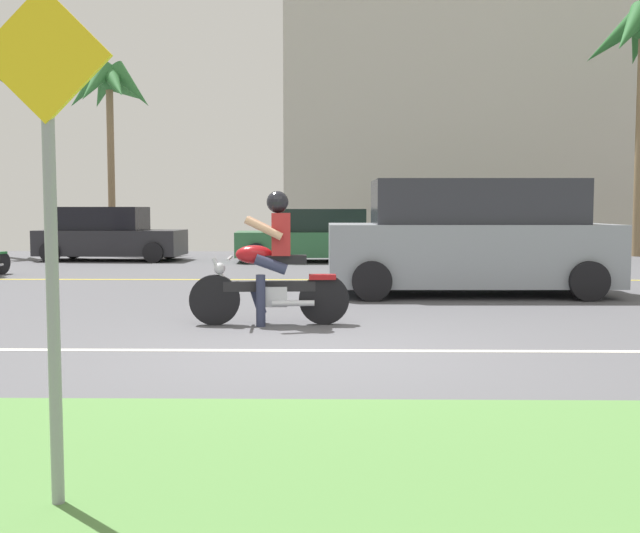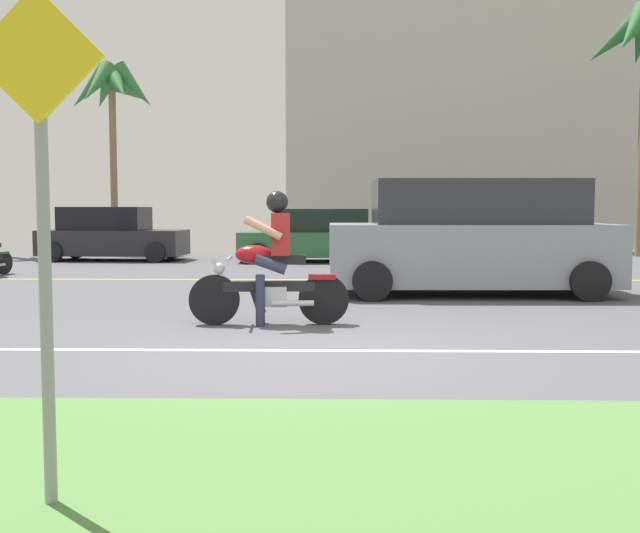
{
  "view_description": "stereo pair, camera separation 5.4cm",
  "coord_description": "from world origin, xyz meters",
  "px_view_note": "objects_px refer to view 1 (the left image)",
  "views": [
    {
      "loc": [
        0.17,
        -7.66,
        1.47
      ],
      "look_at": [
        0.01,
        2.8,
        0.66
      ],
      "focal_mm": 42.19,
      "sensor_mm": 36.0,
      "label": 1
    },
    {
      "loc": [
        0.23,
        -7.66,
        1.47
      ],
      "look_at": [
        0.01,
        2.8,
        0.66
      ],
      "focal_mm": 42.19,
      "sensor_mm": 36.0,
      "label": 2
    }
  ],
  "objects_px": {
    "parked_car_2": "(522,234)",
    "motorcyclist": "(271,269)",
    "parked_car_1": "(314,237)",
    "suv_nearby": "(471,239)",
    "palm_tree_0": "(110,93)",
    "street_sign": "(49,199)",
    "parked_car_0": "(109,235)"
  },
  "relations": [
    {
      "from": "palm_tree_0",
      "to": "parked_car_0",
      "type": "bearing_deg",
      "value": -75.59
    },
    {
      "from": "suv_nearby",
      "to": "parked_car_0",
      "type": "relative_size",
      "value": 1.22
    },
    {
      "from": "motorcyclist",
      "to": "suv_nearby",
      "type": "distance_m",
      "value": 4.68
    },
    {
      "from": "parked_car_1",
      "to": "palm_tree_0",
      "type": "distance_m",
      "value": 8.57
    },
    {
      "from": "parked_car_1",
      "to": "parked_car_2",
      "type": "height_order",
      "value": "parked_car_2"
    },
    {
      "from": "motorcyclist",
      "to": "parked_car_0",
      "type": "height_order",
      "value": "motorcyclist"
    },
    {
      "from": "parked_car_2",
      "to": "motorcyclist",
      "type": "bearing_deg",
      "value": -117.36
    },
    {
      "from": "suv_nearby",
      "to": "street_sign",
      "type": "distance_m",
      "value": 10.11
    },
    {
      "from": "suv_nearby",
      "to": "palm_tree_0",
      "type": "distance_m",
      "value": 15.22
    },
    {
      "from": "suv_nearby",
      "to": "street_sign",
      "type": "xyz_separation_m",
      "value": [
        -3.69,
        -9.39,
        0.56
      ]
    },
    {
      "from": "motorcyclist",
      "to": "suv_nearby",
      "type": "bearing_deg",
      "value": 47.59
    },
    {
      "from": "palm_tree_0",
      "to": "parked_car_1",
      "type": "bearing_deg",
      "value": -26.52
    },
    {
      "from": "parked_car_1",
      "to": "motorcyclist",
      "type": "bearing_deg",
      "value": -91.37
    },
    {
      "from": "parked_car_0",
      "to": "parked_car_1",
      "type": "height_order",
      "value": "parked_car_0"
    },
    {
      "from": "parked_car_0",
      "to": "parked_car_2",
      "type": "height_order",
      "value": "parked_car_2"
    },
    {
      "from": "motorcyclist",
      "to": "parked_car_1",
      "type": "bearing_deg",
      "value": 88.63
    },
    {
      "from": "parked_car_2",
      "to": "street_sign",
      "type": "distance_m",
      "value": 19.03
    },
    {
      "from": "parked_car_2",
      "to": "palm_tree_0",
      "type": "bearing_deg",
      "value": 167.4
    },
    {
      "from": "parked_car_1",
      "to": "parked_car_2",
      "type": "distance_m",
      "value": 5.89
    },
    {
      "from": "suv_nearby",
      "to": "parked_car_1",
      "type": "height_order",
      "value": "suv_nearby"
    },
    {
      "from": "street_sign",
      "to": "parked_car_2",
      "type": "bearing_deg",
      "value": 69.43
    },
    {
      "from": "motorcyclist",
      "to": "street_sign",
      "type": "xyz_separation_m",
      "value": [
        -0.54,
        -5.94,
        0.8
      ]
    },
    {
      "from": "parked_car_0",
      "to": "street_sign",
      "type": "distance_m",
      "value": 18.34
    },
    {
      "from": "parked_car_1",
      "to": "street_sign",
      "type": "xyz_separation_m",
      "value": [
        -0.81,
        -17.31,
        0.83
      ]
    },
    {
      "from": "parked_car_2",
      "to": "palm_tree_0",
      "type": "height_order",
      "value": "palm_tree_0"
    },
    {
      "from": "street_sign",
      "to": "parked_car_0",
      "type": "bearing_deg",
      "value": 105.8
    },
    {
      "from": "motorcyclist",
      "to": "street_sign",
      "type": "height_order",
      "value": "street_sign"
    },
    {
      "from": "motorcyclist",
      "to": "street_sign",
      "type": "distance_m",
      "value": 6.02
    },
    {
      "from": "suv_nearby",
      "to": "motorcyclist",
      "type": "bearing_deg",
      "value": -132.41
    },
    {
      "from": "parked_car_2",
      "to": "palm_tree_0",
      "type": "xyz_separation_m",
      "value": [
        -12.43,
        2.78,
        4.37
      ]
    },
    {
      "from": "parked_car_0",
      "to": "suv_nearby",
      "type": "bearing_deg",
      "value": -43.5
    },
    {
      "from": "suv_nearby",
      "to": "parked_car_2",
      "type": "height_order",
      "value": "suv_nearby"
    }
  ]
}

